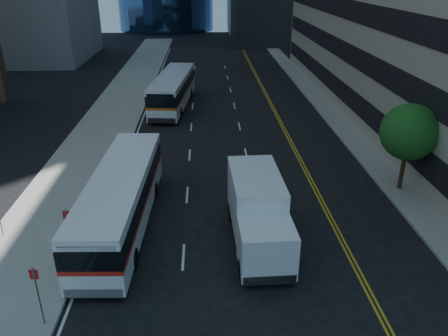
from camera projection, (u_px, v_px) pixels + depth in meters
name	position (u px, v px, depth m)	size (l,w,h in m)	color
ground	(266.00, 283.00, 18.16)	(160.00, 160.00, 0.00)	black
sidewalk_west	(117.00, 110.00, 40.39)	(5.00, 90.00, 0.15)	gray
sidewalk_east	(325.00, 107.00, 41.24)	(2.00, 90.00, 0.15)	gray
street_tree	(409.00, 132.00, 24.31)	(3.20, 3.20, 5.10)	#332114
bus_front	(121.00, 198.00, 21.54)	(2.96, 11.53, 2.95)	white
bus_rear	(173.00, 90.00, 40.82)	(3.87, 11.94, 3.02)	white
box_truck	(258.00, 212.00, 20.16)	(2.48, 6.72, 3.19)	white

